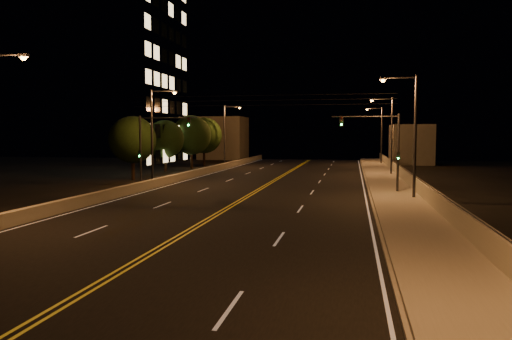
% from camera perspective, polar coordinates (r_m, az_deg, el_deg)
% --- Properties ---
extents(ground, '(160.00, 160.00, 0.00)m').
position_cam_1_polar(ground, '(14.17, -23.29, -15.28)').
color(ground, black).
rests_on(ground, ground).
extents(road, '(18.00, 120.00, 0.02)m').
position_cam_1_polar(road, '(32.26, -2.82, -4.12)').
color(road, black).
rests_on(road, ground).
extents(sidewalk, '(3.60, 120.00, 0.30)m').
position_cam_1_polar(sidewalk, '(31.48, 16.70, -4.23)').
color(sidewalk, gray).
rests_on(sidewalk, ground).
extents(curb, '(0.14, 120.00, 0.15)m').
position_cam_1_polar(curb, '(31.35, 13.29, -4.34)').
color(curb, gray).
rests_on(curb, ground).
extents(parapet_wall, '(0.30, 120.00, 1.00)m').
position_cam_1_polar(parapet_wall, '(31.60, 19.71, -3.08)').
color(parapet_wall, '#ABA68F').
rests_on(parapet_wall, sidewalk).
extents(jersey_barrier, '(0.45, 120.00, 0.76)m').
position_cam_1_polar(jersey_barrier, '(35.52, -17.37, -2.94)').
color(jersey_barrier, '#ABA68F').
rests_on(jersey_barrier, ground).
extents(distant_building_right, '(6.00, 10.00, 6.10)m').
position_cam_1_polar(distant_building_right, '(81.89, 17.25, 2.83)').
color(distant_building_right, gray).
rests_on(distant_building_right, ground).
extents(distant_building_left, '(8.00, 8.00, 7.79)m').
position_cam_1_polar(distant_building_left, '(92.82, -3.75, 3.66)').
color(distant_building_left, gray).
rests_on(distant_building_left, ground).
extents(parapet_rail, '(0.06, 120.00, 0.06)m').
position_cam_1_polar(parapet_rail, '(31.54, 19.73, -2.13)').
color(parapet_rail, black).
rests_on(parapet_rail, parapet_wall).
extents(lane_markings, '(17.32, 116.00, 0.00)m').
position_cam_1_polar(lane_markings, '(32.19, -2.85, -4.11)').
color(lane_markings, silver).
rests_on(lane_markings, road).
extents(streetlight_1, '(2.55, 0.28, 8.62)m').
position_cam_1_polar(streetlight_1, '(35.70, 17.28, 4.55)').
color(streetlight_1, '#2D2D33').
rests_on(streetlight_1, ground).
extents(streetlight_2, '(2.55, 0.28, 8.62)m').
position_cam_1_polar(streetlight_2, '(56.57, 14.98, 4.37)').
color(streetlight_2, '#2D2D33').
rests_on(streetlight_2, ground).
extents(streetlight_3, '(2.55, 0.28, 8.62)m').
position_cam_1_polar(streetlight_3, '(76.58, 13.95, 4.28)').
color(streetlight_3, '#2D2D33').
rests_on(streetlight_3, ground).
extents(streetlight_5, '(2.55, 0.28, 8.62)m').
position_cam_1_polar(streetlight_5, '(45.93, -11.49, 4.51)').
color(streetlight_5, '#2D2D33').
rests_on(streetlight_5, ground).
extents(streetlight_6, '(2.55, 0.28, 8.62)m').
position_cam_1_polar(streetlight_6, '(70.56, -3.40, 4.42)').
color(streetlight_6, '#2D2D33').
rests_on(streetlight_6, ground).
extents(traffic_signal_right, '(5.11, 0.31, 6.17)m').
position_cam_1_polar(traffic_signal_right, '(39.10, 14.50, 2.92)').
color(traffic_signal_right, '#2D2D33').
rests_on(traffic_signal_right, ground).
extents(traffic_signal_left, '(5.11, 0.31, 6.17)m').
position_cam_1_polar(traffic_signal_left, '(42.36, -11.86, 3.04)').
color(traffic_signal_left, '#2D2D33').
rests_on(traffic_signal_left, ground).
extents(overhead_wires, '(22.00, 0.03, 0.83)m').
position_cam_1_polar(overhead_wires, '(41.30, 0.33, 7.97)').
color(overhead_wires, black).
extents(building_tower, '(24.00, 15.00, 26.07)m').
position_cam_1_polar(building_tower, '(67.88, -19.68, 10.51)').
color(building_tower, gray).
rests_on(building_tower, ground).
extents(tree_0, '(4.77, 4.77, 6.47)m').
position_cam_1_polar(tree_0, '(52.10, -13.92, 3.39)').
color(tree_0, black).
rests_on(tree_0, ground).
extents(tree_1, '(4.69, 4.69, 6.35)m').
position_cam_1_polar(tree_1, '(62.52, -10.37, 3.48)').
color(tree_1, black).
rests_on(tree_1, ground).
extents(tree_2, '(5.27, 5.27, 7.15)m').
position_cam_1_polar(tree_2, '(67.45, -7.39, 3.98)').
color(tree_2, black).
rests_on(tree_2, ground).
extents(tree_3, '(5.22, 5.22, 7.08)m').
position_cam_1_polar(tree_3, '(72.73, -5.97, 3.96)').
color(tree_3, black).
rests_on(tree_3, ground).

